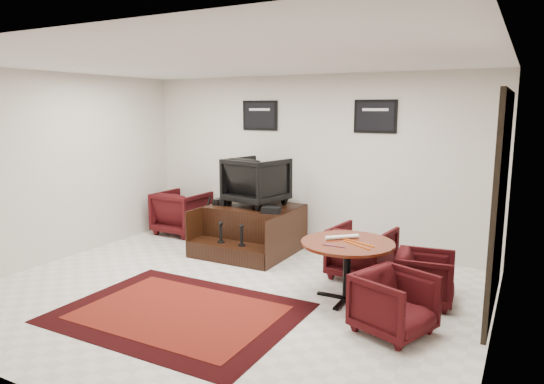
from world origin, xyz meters
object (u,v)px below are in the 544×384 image
Objects in this scene: meeting_table at (347,249)px; table_chair_corner at (394,301)px; shine_chair at (257,179)px; armchair_side at (182,210)px; shine_podium at (252,230)px; table_chair_window at (425,275)px; table_chair_back at (362,249)px.

meeting_table is 1.57× the size of table_chair_corner.
shine_chair is 1.00× the size of armchair_side.
armchair_side is 4.05m from meeting_table.
armchair_side is at bearing 169.02° from shine_podium.
armchair_side is 4.73m from table_chair_window.
meeting_table is 0.96m from table_chair_window.
armchair_side is (-1.69, 0.33, 0.10)m from shine_podium.
armchair_side is 1.23× the size of table_chair_corner.
shine_podium is 0.83m from shine_chair.
shine_podium is 2.00m from table_chair_back.
meeting_table is at bearing 158.59° from armchair_side.
table_chair_corner is at bearing -33.96° from shine_podium.
shine_podium is at bearing 76.98° from table_chair_corner.
table_chair_corner is at bearing 126.30° from table_chair_back.
armchair_side is at bearing -4.11° from table_chair_back.
shine_chair reaches higher than meeting_table.
shine_chair is 1.23× the size of table_chair_corner.
meeting_table reaches higher than table_chair_window.
armchair_side is at bearing 157.09° from meeting_table.
meeting_table reaches higher than table_chair_corner.
table_chair_corner is (2.76, -1.86, 0.02)m from shine_podium.
armchair_side is 3.71m from table_chair_back.
table_chair_corner is at bearing -40.32° from meeting_table.
shine_chair is 2.17m from table_chair_back.
meeting_table is at bearing 156.72° from shine_chair.
armchair_side reaches higher than table_chair_corner.
table_chair_back is at bearing 49.99° from table_chair_corner.
shine_podium reaches higher than meeting_table.
shine_podium is at bearing 66.03° from table_chair_window.
shine_chair is at bearing 63.44° from table_chair_window.
table_chair_back is 1.11× the size of table_chair_corner.
table_chair_corner is (2.76, -2.01, -0.80)m from shine_chair.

